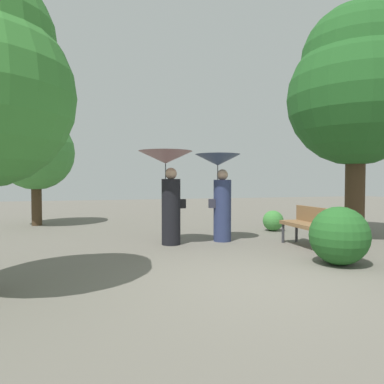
{
  "coord_description": "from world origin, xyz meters",
  "views": [
    {
      "loc": [
        -2.16,
        -4.38,
        1.41
      ],
      "look_at": [
        0.0,
        3.45,
        1.11
      ],
      "focal_mm": 32.52,
      "sensor_mm": 36.0,
      "label": 1
    }
  ],
  "objects_px": {
    "person_left": "(168,179)",
    "tree_near_left": "(36,146)",
    "person_right": "(220,183)",
    "park_bench": "(311,223)",
    "tree_near_right": "(357,86)"
  },
  "relations": [
    {
      "from": "person_left",
      "to": "tree_near_right",
      "type": "bearing_deg",
      "value": -101.96
    },
    {
      "from": "tree_near_left",
      "to": "tree_near_right",
      "type": "xyz_separation_m",
      "value": [
        7.71,
        -4.54,
        1.2
      ]
    },
    {
      "from": "person_left",
      "to": "person_right",
      "type": "bearing_deg",
      "value": -92.3
    },
    {
      "from": "person_right",
      "to": "park_bench",
      "type": "relative_size",
      "value": 1.31
    },
    {
      "from": "person_left",
      "to": "park_bench",
      "type": "bearing_deg",
      "value": -118.99
    },
    {
      "from": "tree_near_right",
      "to": "tree_near_left",
      "type": "bearing_deg",
      "value": 149.51
    },
    {
      "from": "person_left",
      "to": "person_right",
      "type": "xyz_separation_m",
      "value": [
        1.22,
        0.1,
        -0.09
      ]
    },
    {
      "from": "person_right",
      "to": "tree_near_left",
      "type": "distance_m",
      "value": 6.13
    },
    {
      "from": "person_left",
      "to": "park_bench",
      "type": "relative_size",
      "value": 1.34
    },
    {
      "from": "person_left",
      "to": "park_bench",
      "type": "distance_m",
      "value": 3.13
    },
    {
      "from": "park_bench",
      "to": "person_left",
      "type": "bearing_deg",
      "value": -112.44
    },
    {
      "from": "tree_near_left",
      "to": "person_right",
      "type": "bearing_deg",
      "value": -42.2
    },
    {
      "from": "person_left",
      "to": "park_bench",
      "type": "xyz_separation_m",
      "value": [
        2.78,
        -1.12,
        -0.91
      ]
    },
    {
      "from": "person_left",
      "to": "tree_near_left",
      "type": "distance_m",
      "value": 5.37
    },
    {
      "from": "person_right",
      "to": "tree_near_left",
      "type": "relative_size",
      "value": 0.53
    }
  ]
}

